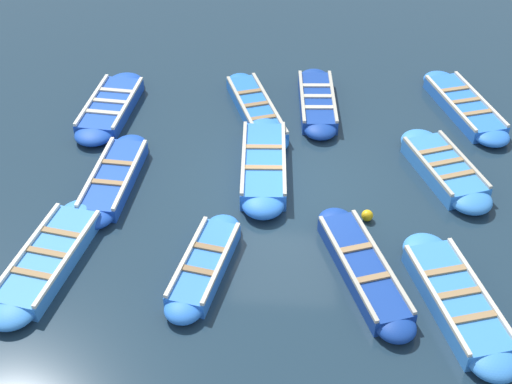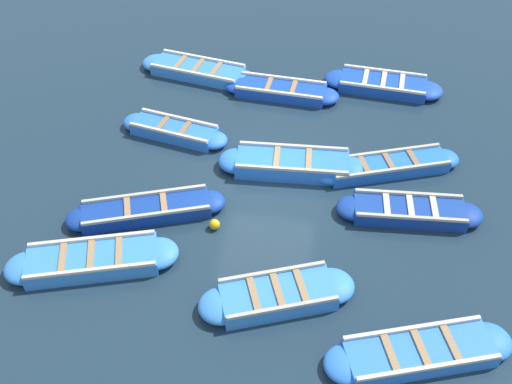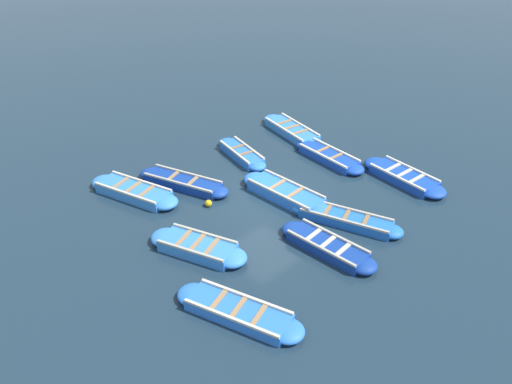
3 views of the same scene
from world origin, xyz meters
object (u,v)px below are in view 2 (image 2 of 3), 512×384
at_px(boat_far_corner, 292,164).
at_px(boat_outer_right, 281,90).
at_px(boat_tucked, 388,166).
at_px(boat_mid_row, 92,260).
at_px(buoy_orange_near, 215,224).
at_px(boat_centre, 277,296).
at_px(boat_stern_in, 198,71).
at_px(boat_end_of_row, 409,211).
at_px(boat_near_quay, 419,353).
at_px(boat_drifting, 174,131).
at_px(boat_inner_gap, 383,85).
at_px(boat_outer_left, 146,210).

bearing_deg(boat_far_corner, boat_outer_right, 11.72).
distance_m(boat_outer_right, boat_tucked, 4.30).
xyz_separation_m(boat_outer_right, boat_mid_row, (-7.10, 3.24, 0.02)).
height_order(boat_far_corner, buoy_orange_near, boat_far_corner).
height_order(boat_centre, buoy_orange_near, boat_centre).
xyz_separation_m(boat_stern_in, boat_mid_row, (-7.79, 0.59, 0.02)).
distance_m(boat_far_corner, boat_tucked, 2.43).
xyz_separation_m(boat_tucked, boat_mid_row, (-4.12, 6.33, 0.02)).
xyz_separation_m(boat_end_of_row, boat_centre, (-2.88, 2.75, 0.01)).
bearing_deg(boat_mid_row, boat_near_quay, -100.12).
bearing_deg(boat_end_of_row, boat_centre, 136.38).
bearing_deg(boat_drifting, buoy_orange_near, -151.38).
relative_size(boat_outer_right, boat_stern_in, 0.91).
xyz_separation_m(boat_stern_in, boat_near_quay, (-9.01, -6.28, -0.00)).
distance_m(boat_outer_right, boat_near_quay, 9.08).
bearing_deg(boat_inner_gap, boat_tucked, -178.25).
height_order(boat_tucked, boat_end_of_row, boat_end_of_row).
xyz_separation_m(boat_mid_row, boat_drifting, (4.73, -0.61, -0.02)).
relative_size(boat_near_quay, boat_drifting, 1.21).
bearing_deg(boat_outer_right, boat_mid_row, 155.47).
bearing_deg(boat_mid_row, boat_outer_right, -24.53).
distance_m(boat_outer_right, boat_outer_left, 5.99).
height_order(boat_far_corner, boat_tucked, boat_far_corner).
distance_m(boat_near_quay, boat_end_of_row, 3.78).
height_order(boat_outer_left, buoy_orange_near, boat_outer_left).
height_order(boat_near_quay, boat_end_of_row, boat_end_of_row).
bearing_deg(boat_end_of_row, boat_far_corner, 67.01).
distance_m(boat_outer_right, boat_mid_row, 7.80).
bearing_deg(buoy_orange_near, boat_outer_right, -8.76).
height_order(boat_tucked, boat_drifting, boat_drifting).
height_order(boat_mid_row, boat_outer_left, boat_mid_row).
xyz_separation_m(boat_far_corner, boat_tucked, (0.34, -2.40, -0.04)).
bearing_deg(boat_stern_in, boat_mid_row, 175.67).
bearing_deg(boat_outer_right, boat_outer_left, 155.09).
height_order(boat_near_quay, boat_drifting, boat_drifting).
bearing_deg(boat_centre, boat_stern_in, 23.13).
height_order(boat_end_of_row, boat_mid_row, boat_mid_row).
bearing_deg(boat_tucked, boat_near_quay, -174.28).
relative_size(boat_end_of_row, boat_outer_left, 0.91).
xyz_separation_m(boat_far_corner, boat_near_quay, (-5.00, -2.94, -0.04)).
bearing_deg(boat_stern_in, boat_far_corner, -140.25).
height_order(boat_outer_right, boat_mid_row, boat_mid_row).
height_order(boat_far_corner, boat_outer_right, boat_far_corner).
bearing_deg(boat_outer_right, boat_near_quay, -156.46).
height_order(boat_tucked, boat_mid_row, boat_mid_row).
bearing_deg(boat_inner_gap, boat_outer_right, 104.27).
relative_size(boat_mid_row, buoy_orange_near, 15.28).
xyz_separation_m(boat_far_corner, boat_stern_in, (4.01, 3.34, -0.04)).
relative_size(boat_near_quay, boat_tucked, 0.99).
relative_size(boat_outer_left, boat_drifting, 1.20).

